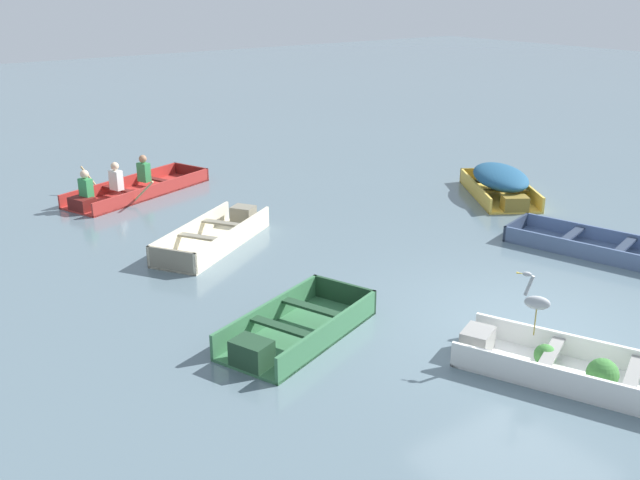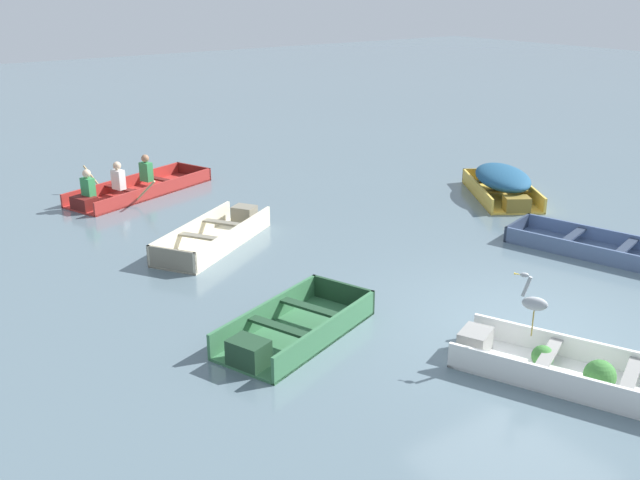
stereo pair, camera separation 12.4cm
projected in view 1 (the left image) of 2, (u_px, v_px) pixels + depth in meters
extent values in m
plane|color=slate|center=(528.00, 324.00, 10.33)|extent=(80.00, 80.00, 0.00)
cube|color=white|center=(588.00, 381.00, 8.82)|extent=(2.21, 3.37, 0.04)
cube|color=white|center=(582.00, 388.00, 8.38)|extent=(1.32, 2.99, 0.35)
cube|color=white|center=(597.00, 353.00, 9.16)|extent=(1.32, 2.99, 0.35)
cube|color=gray|center=(477.00, 340.00, 9.44)|extent=(0.56, 0.51, 0.31)
cube|color=gray|center=(551.00, 354.00, 8.97)|extent=(0.90, 0.51, 0.04)
cube|color=gray|center=(633.00, 374.00, 8.51)|extent=(0.90, 0.51, 0.04)
sphere|color=#387533|center=(545.00, 355.00, 9.10)|extent=(0.28, 0.28, 0.28)
sphere|color=#387533|center=(602.00, 374.00, 8.56)|extent=(0.38, 0.38, 0.38)
cube|color=#E5BC47|center=(499.00, 196.00, 16.35)|extent=(2.43, 2.84, 0.04)
cube|color=#E5BC47|center=(524.00, 189.00, 16.32)|extent=(1.48, 2.22, 0.35)
cube|color=#E5BC47|center=(475.00, 190.00, 16.27)|extent=(1.48, 2.22, 0.35)
cube|color=olive|center=(484.00, 175.00, 17.50)|extent=(1.02, 0.69, 0.35)
cube|color=olive|center=(515.00, 203.00, 15.23)|extent=(0.64, 0.59, 0.31)
cube|color=olive|center=(505.00, 191.00, 15.90)|extent=(0.99, 0.73, 0.04)
cube|color=olive|center=(495.00, 181.00, 16.63)|extent=(0.99, 0.73, 0.04)
ellipsoid|color=navy|center=(500.00, 177.00, 16.19)|extent=(2.12, 2.41, 0.42)
cube|color=beige|center=(213.00, 244.00, 13.36)|extent=(2.91, 2.30, 0.04)
cube|color=beige|center=(191.00, 232.00, 13.45)|extent=(2.43, 1.52, 0.41)
cube|color=beige|center=(235.00, 238.00, 13.13)|extent=(2.43, 1.52, 0.41)
cube|color=gray|center=(172.00, 261.00, 12.09)|extent=(0.55, 0.85, 0.41)
cube|color=gray|center=(243.00, 215.00, 14.36)|extent=(0.54, 0.56, 0.36)
cube|color=gray|center=(224.00, 223.00, 13.63)|extent=(0.59, 0.82, 0.04)
cube|color=gray|center=(201.00, 237.00, 12.89)|extent=(0.59, 0.82, 0.04)
cube|color=#475B7F|center=(596.00, 251.00, 13.04)|extent=(1.89, 3.35, 0.04)
cube|color=#475B7F|center=(606.00, 236.00, 13.38)|extent=(0.89, 3.07, 0.30)
cube|color=#475B7F|center=(587.00, 252.00, 12.62)|extent=(0.89, 3.07, 0.30)
cube|color=#273246|center=(516.00, 227.00, 13.90)|extent=(1.06, 0.34, 0.30)
cube|color=#273246|center=(625.00, 246.00, 12.70)|extent=(0.99, 0.42, 0.04)
cube|color=#273246|center=(572.00, 235.00, 13.25)|extent=(0.99, 0.42, 0.04)
cube|color=#387047|center=(299.00, 335.00, 9.97)|extent=(2.66, 1.86, 0.04)
cube|color=#387047|center=(330.00, 334.00, 9.63)|extent=(2.30, 0.86, 0.38)
cube|color=#387047|center=(269.00, 314.00, 10.18)|extent=(2.30, 0.86, 0.38)
cube|color=#1E3D27|center=(344.00, 294.00, 10.83)|extent=(0.42, 1.06, 0.38)
cube|color=#1E3D27|center=(252.00, 353.00, 9.09)|extent=(0.51, 0.59, 0.34)
cube|color=#1E3D27|center=(283.00, 328.00, 9.59)|extent=(0.49, 1.00, 0.04)
cube|color=#1E3D27|center=(313.00, 308.00, 10.16)|extent=(0.49, 1.00, 0.04)
cube|color=#AD2D28|center=(139.00, 193.00, 16.56)|extent=(3.73, 2.27, 0.04)
cube|color=#AD2D28|center=(155.00, 191.00, 16.23)|extent=(3.36, 1.25, 0.31)
cube|color=#AD2D28|center=(122.00, 184.00, 16.79)|extent=(3.36, 1.25, 0.31)
cube|color=maroon|center=(191.00, 172.00, 17.88)|extent=(0.43, 1.08, 0.31)
cube|color=maroon|center=(82.00, 204.00, 15.26)|extent=(0.51, 0.60, 0.28)
cube|color=maroon|center=(120.00, 190.00, 16.07)|extent=(0.50, 1.03, 0.04)
cube|color=maroon|center=(155.00, 179.00, 16.90)|extent=(0.50, 1.03, 0.04)
cube|color=#338C4C|center=(144.00, 172.00, 16.56)|extent=(0.26, 0.32, 0.44)
sphere|color=#9E7051|center=(143.00, 159.00, 16.45)|extent=(0.18, 0.18, 0.18)
cube|color=white|center=(116.00, 180.00, 15.92)|extent=(0.26, 0.32, 0.44)
sphere|color=beige|center=(115.00, 166.00, 15.81)|extent=(0.18, 0.18, 0.18)
cube|color=#338C4C|center=(86.00, 189.00, 15.27)|extent=(0.26, 0.32, 0.44)
sphere|color=beige|center=(84.00, 174.00, 15.16)|extent=(0.18, 0.18, 0.18)
cylinder|color=tan|center=(144.00, 191.00, 15.50)|extent=(0.26, 0.62, 0.55)
cylinder|color=tan|center=(91.00, 179.00, 16.41)|extent=(0.26, 0.62, 0.55)
cylinder|color=olive|center=(535.00, 323.00, 9.03)|extent=(0.02, 0.02, 0.35)
cylinder|color=olive|center=(535.00, 321.00, 9.09)|extent=(0.02, 0.02, 0.35)
ellipsoid|color=#93999E|center=(537.00, 303.00, 8.97)|extent=(0.30, 0.34, 0.18)
cylinder|color=#93999E|center=(529.00, 286.00, 8.93)|extent=(0.10, 0.12, 0.28)
ellipsoid|color=#93999E|center=(527.00, 274.00, 8.89)|extent=(0.11, 0.12, 0.06)
cone|color=gold|center=(521.00, 273.00, 8.92)|extent=(0.08, 0.10, 0.02)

